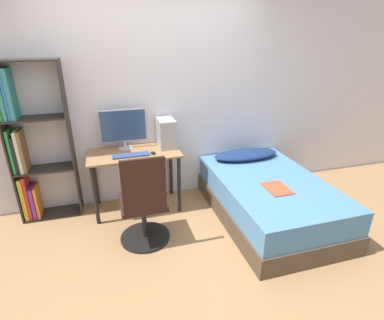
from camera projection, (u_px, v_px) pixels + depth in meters
ground_plane at (185, 259)px, 2.92m from camera, size 14.00×14.00×0.00m
wall_back at (155, 103)px, 3.67m from camera, size 8.00×0.05×2.50m
desk at (135, 162)px, 3.56m from camera, size 1.07×0.56×0.75m
bookshelf at (28, 148)px, 3.30m from camera, size 0.66×0.28×1.80m
office_chair at (144, 210)px, 3.02m from camera, size 0.52×0.52×1.01m
bed at (269, 198)px, 3.53m from camera, size 1.16×1.83×0.49m
pillow at (246, 154)px, 3.99m from camera, size 0.88×0.36×0.11m
magazine at (277, 188)px, 3.21m from camera, size 0.24×0.32×0.01m
monitor at (123, 127)px, 3.55m from camera, size 0.55×0.18×0.48m
keyboard at (131, 155)px, 3.40m from camera, size 0.41×0.12×0.02m
pc_tower at (166, 133)px, 3.64m from camera, size 0.20×0.32×0.34m
mouse at (153, 153)px, 3.47m from camera, size 0.06×0.09×0.02m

